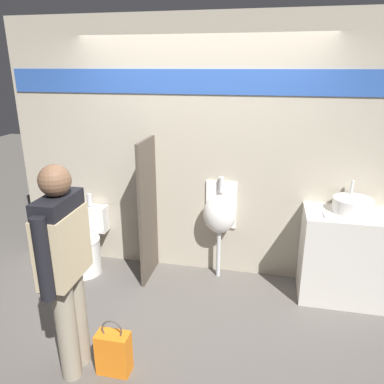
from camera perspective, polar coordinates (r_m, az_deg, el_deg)
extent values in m
plane|color=#5B5651|center=(3.94, -0.53, -15.43)|extent=(16.00, 16.00, 0.00)
cube|color=#B2A893|center=(3.94, 1.31, 6.10)|extent=(4.17, 0.06, 2.70)
cube|color=#2D56AD|center=(3.82, 1.28, 16.44)|extent=(4.09, 0.01, 0.24)
cube|color=silver|center=(4.00, 23.15, -9.08)|extent=(0.96, 0.52, 0.89)
cylinder|color=white|center=(3.84, 23.26, -1.85)|extent=(0.36, 0.36, 0.13)
cylinder|color=silver|center=(3.92, 23.19, 0.67)|extent=(0.03, 0.03, 0.14)
cube|color=#B7B7BC|center=(3.67, 19.94, -3.36)|extent=(0.07, 0.14, 0.01)
cube|color=#4C4238|center=(3.97, -6.72, -2.87)|extent=(0.03, 0.53, 1.52)
cylinder|color=silver|center=(4.13, 4.06, -9.34)|extent=(0.04, 0.04, 0.54)
ellipsoid|color=white|center=(3.93, 4.21, -3.39)|extent=(0.34, 0.25, 0.42)
cube|color=white|center=(4.03, 4.47, -1.92)|extent=(0.33, 0.02, 0.53)
cylinder|color=silver|center=(3.91, 4.48, 1.14)|extent=(0.06, 0.06, 0.16)
cylinder|color=white|center=(4.39, -16.24, -9.41)|extent=(0.39, 0.39, 0.39)
torus|color=white|center=(4.30, -16.49, -6.97)|extent=(0.40, 0.40, 0.04)
cube|color=white|center=(4.47, -14.98, -3.87)|extent=(0.35, 0.16, 0.30)
cylinder|color=silver|center=(4.38, -15.34, -1.16)|extent=(0.06, 0.06, 0.14)
cylinder|color=gray|center=(3.02, -18.48, -19.51)|extent=(0.15, 0.15, 0.78)
cylinder|color=gray|center=(3.12, -17.08, -17.88)|extent=(0.15, 0.15, 0.78)
cube|color=black|center=(2.71, -19.22, -6.75)|extent=(0.19, 0.41, 0.62)
cube|color=#C6B289|center=(2.73, -19.11, -7.69)|extent=(0.21, 0.44, 0.50)
cylinder|color=black|center=(2.55, -21.71, -9.52)|extent=(0.10, 0.10, 0.57)
cylinder|color=black|center=(2.91, -16.94, -5.42)|extent=(0.10, 0.10, 0.57)
sphere|color=brown|center=(2.57, -20.20, 1.67)|extent=(0.21, 0.21, 0.21)
cube|color=orange|center=(3.11, -11.83, -22.88)|extent=(0.25, 0.14, 0.34)
torus|color=#4C4742|center=(2.97, -12.11, -19.85)|extent=(0.16, 0.01, 0.16)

